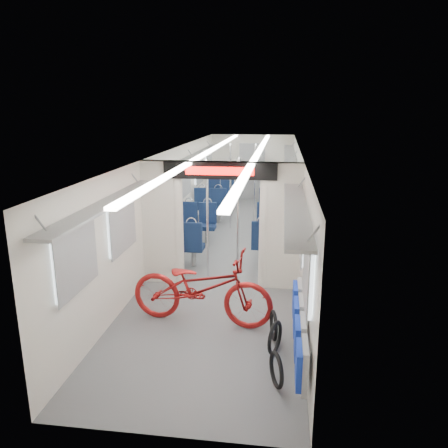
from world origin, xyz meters
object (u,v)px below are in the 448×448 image
stanchion_far_right (255,188)px  seat_bay_near_right (274,230)px  bike_hoop_a (276,372)px  seat_bay_near_left (190,230)px  bike_hoop_b (275,339)px  bike_hoop_c (274,327)px  seat_bay_far_right (277,197)px  bicycle (202,287)px  flip_bench (299,327)px  seat_bay_far_left (216,197)px  stanchion_near_left (207,220)px  stanchion_near_right (238,216)px  stanchion_far_left (230,187)px

stanchion_far_right → seat_bay_near_right: bearing=-73.2°
bike_hoop_a → seat_bay_near_left: size_ratio=0.22×
seat_bay_near_left → bike_hoop_b: bearing=-63.5°
bike_hoop_c → seat_bay_far_right: 7.52m
bicycle → bike_hoop_b: bearing=-117.0°
flip_bench → seat_bay_far_left: seat_bay_far_left is taller
flip_bench → bike_hoop_c: (-0.32, 0.69, -0.38)m
bike_hoop_a → stanchion_near_left: stanchion_near_left is taller
seat_bay_near_left → bike_hoop_c: bearing=-61.6°
seat_bay_near_left → seat_bay_far_right: bearing=64.2°
bicycle → bike_hoop_a: 1.91m
seat_bay_far_right → flip_bench: bearing=-87.1°
seat_bay_near_right → stanchion_far_right: bearing=106.8°
seat_bay_near_left → bike_hoop_a: bearing=-66.8°
seat_bay_near_left → flip_bench: bearing=-62.1°
bicycle → bike_hoop_c: size_ratio=4.98×
bike_hoop_a → seat_bay_far_left: bearing=103.4°
seat_bay_far_left → stanchion_near_right: (1.18, -4.83, 0.60)m
bike_hoop_c → seat_bay_far_left: (-1.97, 7.42, 0.35)m
seat_bay_far_left → seat_bay_far_right: seat_bay_far_right is taller
bike_hoop_c → stanchion_near_left: (-1.33, 2.26, 0.95)m
flip_bench → stanchion_far_left: size_ratio=0.91×
bike_hoop_b → stanchion_near_left: 3.10m
bike_hoop_b → seat_bay_near_right: seat_bay_near_right is taller
bike_hoop_a → seat_bay_far_left: size_ratio=0.21×
bike_hoop_c → stanchion_far_right: 5.94m
seat_bay_far_right → stanchion_near_right: 5.00m
seat_bay_near_right → seat_bay_far_left: seat_bay_far_left is taller
bike_hoop_a → bike_hoop_b: size_ratio=0.95×
seat_bay_near_right → seat_bay_far_right: size_ratio=0.86×
flip_bench → seat_bay_far_right: 8.21m
seat_bay_far_left → seat_bay_far_right: (1.87, 0.09, 0.02)m
bicycle → bike_hoop_b: 1.40m
seat_bay_far_right → stanchion_far_left: 2.13m
bike_hoop_c → seat_bay_near_right: (-0.10, 3.93, 0.33)m
bike_hoop_c → stanchion_far_left: 6.08m
bike_hoop_a → seat_bay_near_left: 5.15m
seat_bay_far_right → stanchion_near_left: bearing=-103.3°
flip_bench → bike_hoop_c: flip_bench is taller
stanchion_far_left → stanchion_far_right: 0.65m
bike_hoop_c → seat_bay_near_left: seat_bay_near_left is taller
bicycle → seat_bay_far_right: size_ratio=0.96×
stanchion_far_left → seat_bay_far_right: bearing=53.4°
flip_bench → bike_hoop_b: flip_bench is taller
flip_bench → stanchion_far_left: bearing=104.1°
bike_hoop_a → bike_hoop_b: (-0.03, 0.73, 0.01)m
bicycle → seat_bay_near_right: bearing=-9.7°
seat_bay_near_right → stanchion_far_right: (-0.57, 1.90, 0.62)m
bike_hoop_a → stanchion_near_right: size_ratio=0.19×
seat_bay_near_right → stanchion_near_left: stanchion_near_left is taller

